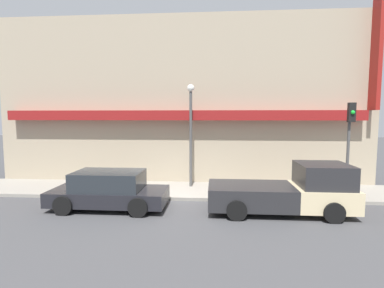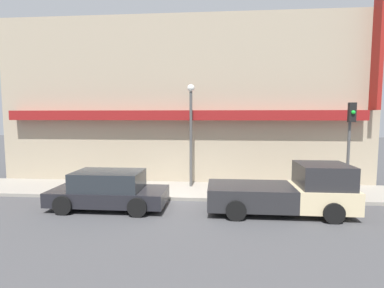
{
  "view_description": "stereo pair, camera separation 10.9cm",
  "coord_description": "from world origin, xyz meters",
  "px_view_note": "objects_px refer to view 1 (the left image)",
  "views": [
    {
      "loc": [
        1.79,
        -12.48,
        3.66
      ],
      "look_at": [
        0.72,
        1.24,
        2.35
      ],
      "focal_mm": 28.0,
      "sensor_mm": 36.0,
      "label": 1
    },
    {
      "loc": [
        1.9,
        -12.47,
        3.66
      ],
      "look_at": [
        0.72,
        1.24,
        2.35
      ],
      "focal_mm": 28.0,
      "sensor_mm": 36.0,
      "label": 2
    }
  ],
  "objects_px": {
    "parked_car": "(109,190)",
    "traffic_light": "(350,134)",
    "street_lamp": "(191,122)",
    "fire_hydrant": "(107,185)",
    "pickup_truck": "(289,191)"
  },
  "relations": [
    {
      "from": "parked_car",
      "to": "fire_hydrant",
      "type": "distance_m",
      "value": 2.02
    },
    {
      "from": "pickup_truck",
      "to": "traffic_light",
      "type": "distance_m",
      "value": 3.86
    },
    {
      "from": "parked_car",
      "to": "fire_hydrant",
      "type": "height_order",
      "value": "parked_car"
    },
    {
      "from": "parked_car",
      "to": "traffic_light",
      "type": "bearing_deg",
      "value": 10.64
    },
    {
      "from": "fire_hydrant",
      "to": "street_lamp",
      "type": "bearing_deg",
      "value": 21.56
    },
    {
      "from": "pickup_truck",
      "to": "street_lamp",
      "type": "bearing_deg",
      "value": 141.33
    },
    {
      "from": "parked_car",
      "to": "traffic_light",
      "type": "xyz_separation_m",
      "value": [
        9.75,
        1.65,
        2.18
      ]
    },
    {
      "from": "traffic_light",
      "to": "fire_hydrant",
      "type": "bearing_deg",
      "value": 178.92
    },
    {
      "from": "fire_hydrant",
      "to": "parked_car",
      "type": "bearing_deg",
      "value": -67.03
    },
    {
      "from": "street_lamp",
      "to": "fire_hydrant",
      "type": "bearing_deg",
      "value": -158.44
    },
    {
      "from": "fire_hydrant",
      "to": "traffic_light",
      "type": "relative_size",
      "value": 0.17
    },
    {
      "from": "parked_car",
      "to": "street_lamp",
      "type": "bearing_deg",
      "value": 49.35
    },
    {
      "from": "fire_hydrant",
      "to": "street_lamp",
      "type": "xyz_separation_m",
      "value": [
        3.75,
        1.48,
        2.83
      ]
    },
    {
      "from": "fire_hydrant",
      "to": "street_lamp",
      "type": "relative_size",
      "value": 0.14
    },
    {
      "from": "parked_car",
      "to": "street_lamp",
      "type": "height_order",
      "value": "street_lamp"
    }
  ]
}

